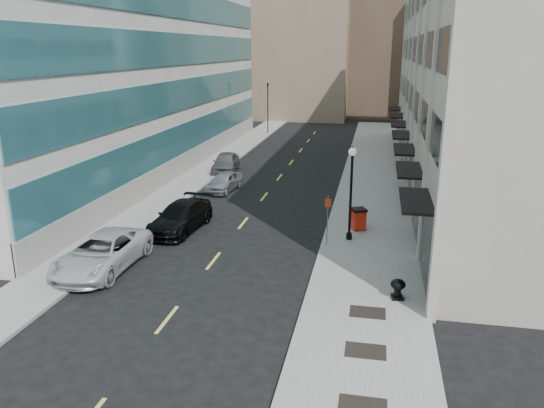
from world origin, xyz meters
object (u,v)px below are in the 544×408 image
at_px(trash_bin, 358,218).
at_px(lamppost, 351,185).
at_px(car_white_van, 102,253).
at_px(car_black_pickup, 181,217).
at_px(car_silver_sedan, 224,182).
at_px(traffic_signal, 268,86).
at_px(sign_post, 328,214).
at_px(urn_planter, 398,287).
at_px(car_grey_sedan, 226,162).

bearing_deg(trash_bin, lamppost, -128.45).
bearing_deg(car_white_van, car_black_pickup, 76.58).
height_order(car_silver_sedan, lamppost, lamppost).
bearing_deg(traffic_signal, sign_post, -73.74).
relative_size(traffic_signal, urn_planter, 8.14).
bearing_deg(sign_post, traffic_signal, 102.89).
bearing_deg(traffic_signal, car_grey_sedan, -88.09).
distance_m(car_silver_sedan, urn_planter, 19.78).
relative_size(car_black_pickup, sign_post, 2.04).
distance_m(car_white_van, urn_planter, 13.59).
bearing_deg(car_black_pickup, car_white_van, -99.25).
height_order(car_white_van, lamppost, lamppost).
bearing_deg(car_black_pickup, sign_post, -1.98).
bearing_deg(urn_planter, lamppost, 109.26).
height_order(traffic_signal, car_black_pickup, traffic_signal).
relative_size(car_white_van, car_silver_sedan, 1.46).
bearing_deg(lamppost, trash_bin, 76.19).
distance_m(car_black_pickup, trash_bin, 10.15).
height_order(trash_bin, sign_post, sign_post).
relative_size(car_black_pickup, car_grey_sedan, 1.13).
bearing_deg(lamppost, car_grey_sedan, 126.78).
height_order(car_black_pickup, lamppost, lamppost).
relative_size(car_silver_sedan, trash_bin, 3.27).
distance_m(car_grey_sedan, urn_planter, 25.64).
height_order(car_white_van, urn_planter, car_white_van).
relative_size(sign_post, urn_planter, 3.13).
height_order(lamppost, sign_post, lamppost).
height_order(car_grey_sedan, trash_bin, car_grey_sedan).
xyz_separation_m(car_black_pickup, lamppost, (9.60, -0.06, 2.37)).
xyz_separation_m(car_silver_sedan, lamppost, (9.60, -8.98, 2.46)).
distance_m(traffic_signal, car_white_van, 42.29).
relative_size(traffic_signal, car_grey_sedan, 1.45).
bearing_deg(sign_post, lamppost, 40.36).
relative_size(car_grey_sedan, trash_bin, 3.85).
bearing_deg(sign_post, car_grey_sedan, 118.84).
height_order(lamppost, urn_planter, lamppost).
relative_size(car_silver_sedan, car_grey_sedan, 0.85).
relative_size(car_black_pickup, lamppost, 1.07).
relative_size(traffic_signal, trash_bin, 5.57).
bearing_deg(car_silver_sedan, traffic_signal, 102.22).
xyz_separation_m(car_black_pickup, car_silver_sedan, (0.00, 8.92, -0.10)).
xyz_separation_m(traffic_signal, car_grey_sedan, (0.70, -21.00, -4.90)).
bearing_deg(car_black_pickup, urn_planter, -24.23).
distance_m(traffic_signal, sign_post, 38.77).
bearing_deg(urn_planter, sign_post, 121.22).
height_order(car_silver_sedan, car_grey_sedan, car_grey_sedan).
height_order(car_white_van, sign_post, sign_post).
height_order(trash_bin, urn_planter, trash_bin).
xyz_separation_m(car_grey_sedan, sign_post, (10.10, -16.04, 1.03)).
distance_m(car_white_van, car_silver_sedan, 15.09).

